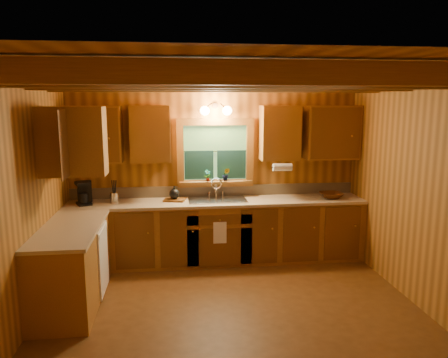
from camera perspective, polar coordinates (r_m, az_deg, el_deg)
room at (r=4.50m, az=1.22°, el=-2.41°), size 4.20×4.20×4.20m
ceiling_beams at (r=4.40m, az=1.27°, el=12.89°), size 4.20×2.54×0.18m
base_cabinets at (r=5.93m, az=-5.35°, el=-8.05°), size 4.20×2.22×0.86m
countertop at (r=5.82m, az=-5.29°, el=-3.81°), size 4.20×2.24×0.04m
backsplash at (r=6.40m, az=-1.16°, el=-1.56°), size 4.20×0.02×0.16m
dishwasher_panel at (r=5.43m, az=-15.69°, el=-10.16°), size 0.02×0.60×0.80m
upper_cabinets at (r=5.79m, az=-6.33°, el=5.74°), size 4.19×1.77×0.78m
window at (r=6.29m, az=-1.16°, el=3.31°), size 1.12×0.08×1.00m
window_sill at (r=6.31m, az=-1.10°, el=-0.43°), size 1.06×0.14×0.04m
wall_sconce at (r=6.13m, az=-1.07°, el=9.08°), size 0.45×0.21×0.17m
paper_towel_roll at (r=6.15m, az=7.73°, el=1.56°), size 0.27×0.11×0.11m
dish_towel at (r=5.92m, az=-0.54°, el=-7.14°), size 0.18×0.01×0.30m
sink at (r=6.15m, az=-0.89°, el=-3.22°), size 0.82×0.48×0.43m
coffee_maker at (r=6.17m, az=-18.06°, el=-1.77°), size 0.18×0.23×0.32m
utensil_crock at (r=6.18m, az=-14.36°, el=-2.32°), size 0.11×0.11×0.32m
cutting_board at (r=6.15m, az=-6.58°, el=-2.76°), size 0.33×0.27×0.03m
teakettle at (r=6.13m, az=-6.60°, el=-1.96°), size 0.15×0.15×0.19m
wicker_basket at (r=6.46m, az=14.02°, el=-2.11°), size 0.33×0.33×0.08m
potted_plant_left at (r=6.26m, az=-2.19°, el=0.46°), size 0.11×0.09×0.17m
potted_plant_right at (r=6.29m, az=0.27°, el=0.61°), size 0.12×0.10×0.19m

